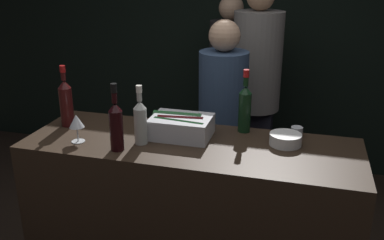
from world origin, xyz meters
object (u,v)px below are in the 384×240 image
at_px(wine_glass, 76,122).
at_px(red_wine_bottle_burgundy, 245,106).
at_px(red_wine_bottle_black_foil, 116,124).
at_px(person_in_hoodie, 229,84).
at_px(person_grey_polo, 222,123).
at_px(red_wine_bottle_tall, 66,101).
at_px(person_blond_tee, 256,88).
at_px(ice_bin_with_bottles, 181,125).
at_px(bowl_white, 285,139).
at_px(candle_votive, 297,132).
at_px(white_wine_bottle, 140,120).

bearing_deg(wine_glass, red_wine_bottle_burgundy, 25.06).
height_order(red_wine_bottle_black_foil, person_in_hoodie, person_in_hoodie).
bearing_deg(person_grey_polo, red_wine_bottle_tall, -145.39).
bearing_deg(person_grey_polo, red_wine_bottle_black_foil, -116.81).
height_order(red_wine_bottle_tall, person_in_hoodie, person_in_hoodie).
bearing_deg(person_blond_tee, ice_bin_with_bottles, 75.16).
distance_m(person_blond_tee, person_grey_polo, 0.58).
distance_m(ice_bin_with_bottles, person_in_hoodie, 1.50).
height_order(ice_bin_with_bottles, person_grey_polo, person_grey_polo).
xyz_separation_m(bowl_white, person_blond_tee, (-0.31, 1.15, -0.06)).
bearing_deg(red_wine_bottle_burgundy, red_wine_bottle_tall, -169.73).
xyz_separation_m(ice_bin_with_bottles, red_wine_bottle_black_foil, (-0.26, -0.27, 0.08)).
xyz_separation_m(bowl_white, wine_glass, (-1.09, -0.26, 0.08)).
height_order(ice_bin_with_bottles, red_wine_bottle_burgundy, red_wine_bottle_burgundy).
relative_size(ice_bin_with_bottles, red_wine_bottle_tall, 0.95).
height_order(person_in_hoodie, person_blond_tee, person_blond_tee).
distance_m(wine_glass, person_in_hoodie, 1.80).
bearing_deg(bowl_white, person_in_hoodie, 111.77).
bearing_deg(person_in_hoodie, person_blond_tee, 152.49).
bearing_deg(person_in_hoodie, person_grey_polo, 118.77).
bearing_deg(person_in_hoodie, red_wine_bottle_black_foil, 102.70).
distance_m(red_wine_bottle_tall, person_grey_polo, 1.08).
relative_size(red_wine_bottle_tall, person_blond_tee, 0.20).
relative_size(candle_votive, person_in_hoodie, 0.04).
xyz_separation_m(white_wine_bottle, red_wine_bottle_black_foil, (-0.09, -0.11, 0.01)).
relative_size(person_in_hoodie, person_grey_polo, 1.06).
bearing_deg(wine_glass, person_in_hoodie, 73.66).
relative_size(bowl_white, candle_votive, 2.60).
bearing_deg(person_in_hoodie, red_wine_bottle_burgundy, 125.21).
bearing_deg(person_blond_tee, white_wine_bottle, 69.56).
xyz_separation_m(white_wine_bottle, red_wine_bottle_tall, (-0.52, 0.14, 0.02)).
xyz_separation_m(bowl_white, person_in_hoodie, (-0.58, 1.46, -0.12)).
xyz_separation_m(ice_bin_with_bottles, wine_glass, (-0.51, -0.23, 0.05)).
xyz_separation_m(ice_bin_with_bottles, person_blond_tee, (0.27, 1.19, -0.09)).
bearing_deg(red_wine_bottle_burgundy, candle_votive, 1.28).
xyz_separation_m(candle_votive, person_in_hoodie, (-0.64, 1.32, -0.12)).
height_order(bowl_white, white_wine_bottle, white_wine_bottle).
distance_m(red_wine_bottle_black_foil, person_blond_tee, 1.55).
xyz_separation_m(bowl_white, person_grey_polo, (-0.46, 0.60, -0.17)).
distance_m(white_wine_bottle, red_wine_bottle_tall, 0.54).
relative_size(wine_glass, person_blond_tee, 0.08).
distance_m(candle_votive, person_in_hoodie, 1.47).
bearing_deg(person_blond_tee, wine_glass, 58.88).
bearing_deg(person_grey_polo, person_in_hoodie, 93.40).
bearing_deg(red_wine_bottle_tall, candle_votive, 8.28).
bearing_deg(red_wine_bottle_burgundy, bowl_white, -28.76).
relative_size(candle_votive, red_wine_bottle_black_foil, 0.18).
height_order(person_blond_tee, person_grey_polo, person_blond_tee).
height_order(wine_glass, white_wine_bottle, white_wine_bottle).
height_order(wine_glass, person_in_hoodie, person_in_hoodie).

